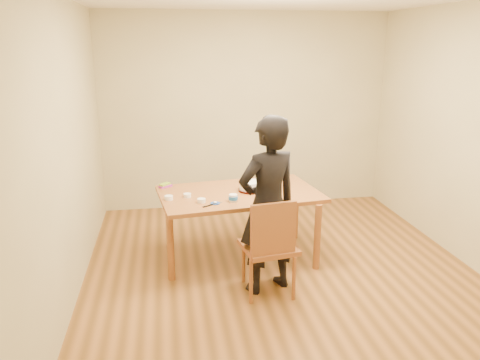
{
  "coord_description": "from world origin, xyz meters",
  "views": [
    {
      "loc": [
        -1.12,
        -4.19,
        2.28
      ],
      "look_at": [
        -0.37,
        0.45,
        0.9
      ],
      "focal_mm": 35.0,
      "sensor_mm": 36.0,
      "label": 1
    }
  ],
  "objects": [
    {
      "name": "room_shell",
      "position": [
        0.0,
        0.34,
        1.35
      ],
      "size": [
        4.0,
        4.5,
        2.7
      ],
      "color": "brown",
      "rests_on": "ground"
    },
    {
      "name": "dining_table",
      "position": [
        -0.37,
        0.5,
        0.73
      ],
      "size": [
        1.78,
        1.2,
        0.04
      ],
      "primitive_type": "cube",
      "rotation": [
        0.0,
        0.0,
        0.13
      ],
      "color": "brown",
      "rests_on": "floor"
    },
    {
      "name": "dining_chair",
      "position": [
        -0.22,
        -0.28,
        0.45
      ],
      "size": [
        0.53,
        0.53,
        0.04
      ],
      "primitive_type": "cube",
      "rotation": [
        0.0,
        0.0,
        0.16
      ],
      "color": "brown",
      "rests_on": "floor"
    },
    {
      "name": "cake_plate",
      "position": [
        -0.25,
        0.52,
        0.76
      ],
      "size": [
        0.26,
        0.26,
        0.02
      ],
      "primitive_type": "cylinder",
      "color": "red",
      "rests_on": "dining_table"
    },
    {
      "name": "cake",
      "position": [
        -0.25,
        0.52,
        0.81
      ],
      "size": [
        0.24,
        0.24,
        0.08
      ],
      "primitive_type": "cylinder",
      "color": "white",
      "rests_on": "cake_plate"
    },
    {
      "name": "frosting_dome",
      "position": [
        -0.25,
        0.52,
        0.86
      ],
      "size": [
        0.23,
        0.23,
        0.03
      ],
      "primitive_type": "ellipsoid",
      "color": "white",
      "rests_on": "cake"
    },
    {
      "name": "frosting_tub",
      "position": [
        -0.48,
        0.21,
        0.79
      ],
      "size": [
        0.08,
        0.08,
        0.07
      ],
      "primitive_type": "cylinder",
      "color": "white",
      "rests_on": "dining_table"
    },
    {
      "name": "frosting_lid",
      "position": [
        -0.67,
        0.17,
        0.75
      ],
      "size": [
        0.1,
        0.1,
        0.01
      ],
      "primitive_type": "cylinder",
      "color": "#173B96",
      "rests_on": "dining_table"
    },
    {
      "name": "frosting_dollop",
      "position": [
        -0.67,
        0.17,
        0.77
      ],
      "size": [
        0.04,
        0.04,
        0.02
      ],
      "primitive_type": "ellipsoid",
      "color": "white",
      "rests_on": "frosting_lid"
    },
    {
      "name": "ramekin_green",
      "position": [
        -0.8,
        0.22,
        0.77
      ],
      "size": [
        0.08,
        0.08,
        0.04
      ],
      "primitive_type": "cylinder",
      "color": "white",
      "rests_on": "dining_table"
    },
    {
      "name": "ramekin_yellow",
      "position": [
        -0.93,
        0.41,
        0.77
      ],
      "size": [
        0.08,
        0.08,
        0.04
      ],
      "primitive_type": "cylinder",
      "color": "white",
      "rests_on": "dining_table"
    },
    {
      "name": "ramekin_multi",
      "position": [
        -1.12,
        0.37,
        0.77
      ],
      "size": [
        0.09,
        0.09,
        0.04
      ],
      "primitive_type": "cylinder",
      "color": "white",
      "rests_on": "dining_table"
    },
    {
      "name": "candy_box_pink",
      "position": [
        -1.15,
        0.81,
        0.76
      ],
      "size": [
        0.16,
        0.13,
        0.02
      ],
      "primitive_type": "cube",
      "rotation": [
        0.0,
        0.0,
        0.56
      ],
      "color": "#E034B5",
      "rests_on": "dining_table"
    },
    {
      "name": "candy_box_green",
      "position": [
        -1.15,
        0.81,
        0.78
      ],
      "size": [
        0.13,
        0.13,
        0.02
      ],
      "primitive_type": "cube",
      "rotation": [
        0.0,
        0.0,
        0.75
      ],
      "color": "green",
      "rests_on": "candy_box_pink"
    },
    {
      "name": "spatula",
      "position": [
        -0.72,
        0.12,
        0.76
      ],
      "size": [
        0.15,
        0.1,
        0.01
      ],
      "primitive_type": "cube",
      "rotation": [
        0.0,
        0.0,
        0.55
      ],
      "color": "black",
      "rests_on": "dining_table"
    },
    {
      "name": "person",
      "position": [
        -0.22,
        -0.23,
        0.84
      ],
      "size": [
        0.72,
        0.6,
        1.68
      ],
      "primitive_type": "imported",
      "rotation": [
        0.0,
        0.0,
        3.51
      ],
      "color": "black",
      "rests_on": "floor"
    }
  ]
}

